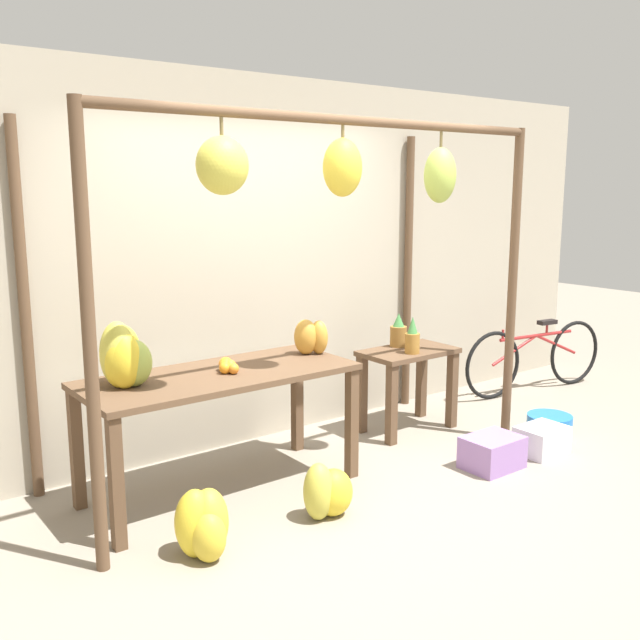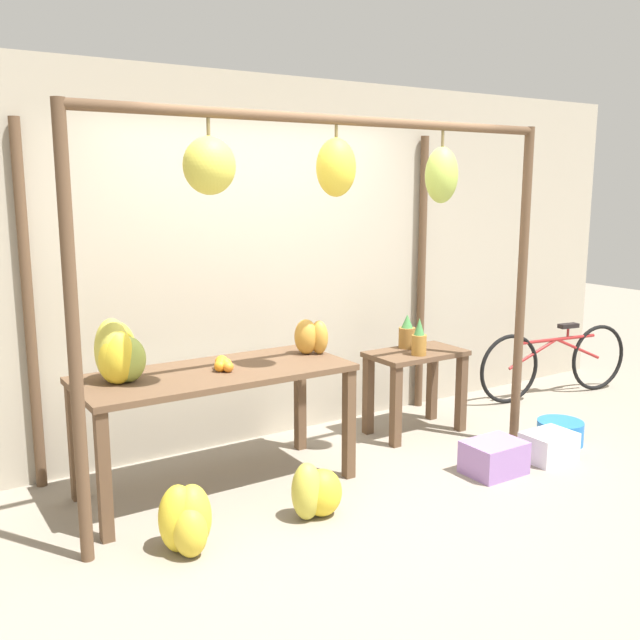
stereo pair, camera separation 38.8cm
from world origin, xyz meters
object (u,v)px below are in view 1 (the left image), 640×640
Objects in this scene: pineapple_cluster at (404,335)px; banana_pile_ground_right at (327,492)px; parked_bicycle at (535,357)px; fruit_crate_purple at (542,440)px; blue_bucket at (549,426)px; papaya_pile at (311,337)px; orange_pile at (227,366)px; banana_pile_on_table at (122,357)px; banana_pile_ground_left at (201,525)px; fruit_crate_white at (492,452)px.

pineapple_cluster reaches higher than banana_pile_ground_right.
fruit_crate_purple is (-1.34, -1.06, -0.24)m from parked_bicycle.
papaya_pile is (-1.83, 0.73, 0.84)m from blue_bucket.
fruit_crate_purple is (2.20, -0.84, -0.74)m from orange_pile.
pineapple_cluster is 1.85m from parked_bicycle.
orange_pile is at bearing 111.33° from banana_pile_ground_right.
pineapple_cluster is (2.40, 0.11, -0.19)m from banana_pile_on_table.
orange_pile is at bearing -173.73° from pineapple_cluster.
banana_pile_on_table is 0.68m from orange_pile.
banana_pile_ground_right is (0.93, -0.78, -0.82)m from banana_pile_on_table.
blue_bucket is at bearing -46.63° from pineapple_cluster.
banana_pile_on_table is at bearing 179.56° from papaya_pile.
blue_bucket is at bearing -138.52° from parked_bicycle.
papaya_pile is (-2.82, -0.15, 0.59)m from parked_bicycle.
papaya_pile is at bearing -177.03° from parked_bicycle.
banana_pile_on_table is 3.41m from blue_bucket.
papaya_pile is at bearing -173.39° from pineapple_cluster.
fruit_crate_purple is (1.48, -0.91, -0.83)m from papaya_pile.
parked_bicycle is 4.72× the size of fruit_crate_purple.
fruit_crate_white is (2.23, -0.15, -0.06)m from banana_pile_ground_left.
papaya_pile is at bearing 148.47° from fruit_crate_purple.
banana_pile_ground_left is 1.64m from papaya_pile.
banana_pile_ground_right is at bearing -39.83° from banana_pile_on_table.
pineapple_cluster reaches higher than blue_bucket.
banana_pile_ground_right is at bearing -120.45° from papaya_pile.
banana_pile_ground_left is 4.19m from parked_bicycle.
banana_pile_ground_left is (-0.55, -0.65, -0.67)m from orange_pile.
banana_pile_ground_right is 0.22× the size of parked_bicycle.
fruit_crate_white is 0.88m from blue_bucket.
orange_pile is 0.51× the size of pineapple_cluster.
banana_pile_ground_left is 1.09× the size of blue_bucket.
pineapple_cluster is 1.02× the size of fruit_crate_purple.
orange_pile is 1.76m from pineapple_cluster.
papaya_pile is at bearing 158.19° from blue_bucket.
pineapple_cluster is 1.83m from banana_pile_ground_right.
orange_pile reaches higher than fruit_crate_purple.
banana_pile_ground_left is at bearing -81.63° from banana_pile_on_table.
orange_pile is 2.47m from fruit_crate_purple.
banana_pile_ground_right reaches higher than fruit_crate_white.
fruit_crate_purple is (1.93, -0.15, -0.06)m from banana_pile_ground_right.
papaya_pile is 1.93m from fruit_crate_purple.
orange_pile reaches higher than banana_pile_ground_left.
blue_bucket is (3.21, -0.74, -0.89)m from banana_pile_on_table.
fruit_crate_purple is (2.75, -0.19, -0.08)m from banana_pile_ground_left.
fruit_crate_white reaches higher than blue_bucket.
pineapple_cluster is at bearing 6.27° from orange_pile.
fruit_crate_purple is (0.52, -0.04, -0.01)m from fruit_crate_white.
papaya_pile is at bearing 5.78° from orange_pile.
banana_pile_ground_right is at bearing -3.09° from banana_pile_ground_left.
banana_pile_ground_left is 3.10m from blue_bucket.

